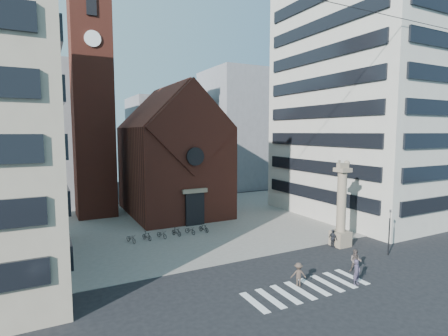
{
  "coord_description": "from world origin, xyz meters",
  "views": [
    {
      "loc": [
        -16.13,
        -21.93,
        11.39
      ],
      "look_at": [
        -0.59,
        8.0,
        7.93
      ],
      "focal_mm": 28.0,
      "sensor_mm": 36.0,
      "label": 1
    }
  ],
  "objects_px": {
    "scooter_0": "(131,238)",
    "traffic_light": "(389,231)",
    "lion_column": "(341,212)",
    "pedestrian_1": "(356,261)",
    "pedestrian_0": "(357,272)",
    "pedestrian_2": "(333,238)"
  },
  "relations": [
    {
      "from": "pedestrian_2",
      "to": "lion_column",
      "type": "bearing_deg",
      "value": -88.81
    },
    {
      "from": "pedestrian_1",
      "to": "pedestrian_2",
      "type": "xyz_separation_m",
      "value": [
        2.93,
        5.47,
        -0.04
      ]
    },
    {
      "from": "traffic_light",
      "to": "pedestrian_0",
      "type": "bearing_deg",
      "value": -157.54
    },
    {
      "from": "lion_column",
      "to": "scooter_0",
      "type": "height_order",
      "value": "lion_column"
    },
    {
      "from": "pedestrian_1",
      "to": "pedestrian_2",
      "type": "height_order",
      "value": "pedestrian_1"
    },
    {
      "from": "lion_column",
      "to": "traffic_light",
      "type": "height_order",
      "value": "lion_column"
    },
    {
      "from": "lion_column",
      "to": "pedestrian_1",
      "type": "height_order",
      "value": "lion_column"
    },
    {
      "from": "pedestrian_0",
      "to": "pedestrian_2",
      "type": "relative_size",
      "value": 1.07
    },
    {
      "from": "traffic_light",
      "to": "pedestrian_1",
      "type": "relative_size",
      "value": 2.27
    },
    {
      "from": "lion_column",
      "to": "scooter_0",
      "type": "xyz_separation_m",
      "value": [
        -18.49,
        10.64,
        -2.99
      ]
    },
    {
      "from": "traffic_light",
      "to": "pedestrian_0",
      "type": "distance_m",
      "value": 8.46
    },
    {
      "from": "pedestrian_1",
      "to": "pedestrian_2",
      "type": "distance_m",
      "value": 6.21
    },
    {
      "from": "pedestrian_2",
      "to": "traffic_light",
      "type": "bearing_deg",
      "value": -141.94
    },
    {
      "from": "lion_column",
      "to": "pedestrian_2",
      "type": "relative_size",
      "value": 4.8
    },
    {
      "from": "pedestrian_0",
      "to": "scooter_0",
      "type": "height_order",
      "value": "pedestrian_0"
    },
    {
      "from": "lion_column",
      "to": "pedestrian_0",
      "type": "height_order",
      "value": "lion_column"
    },
    {
      "from": "lion_column",
      "to": "pedestrian_2",
      "type": "bearing_deg",
      "value": 180.0
    },
    {
      "from": "scooter_0",
      "to": "traffic_light",
      "type": "bearing_deg",
      "value": -57.9
    },
    {
      "from": "traffic_light",
      "to": "pedestrian_1",
      "type": "bearing_deg",
      "value": -166.07
    },
    {
      "from": "traffic_light",
      "to": "pedestrian_2",
      "type": "distance_m",
      "value": 5.19
    },
    {
      "from": "pedestrian_2",
      "to": "scooter_0",
      "type": "xyz_separation_m",
      "value": [
        -17.48,
        10.64,
        -0.44
      ]
    },
    {
      "from": "pedestrian_1",
      "to": "pedestrian_2",
      "type": "relative_size",
      "value": 1.05
    }
  ]
}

